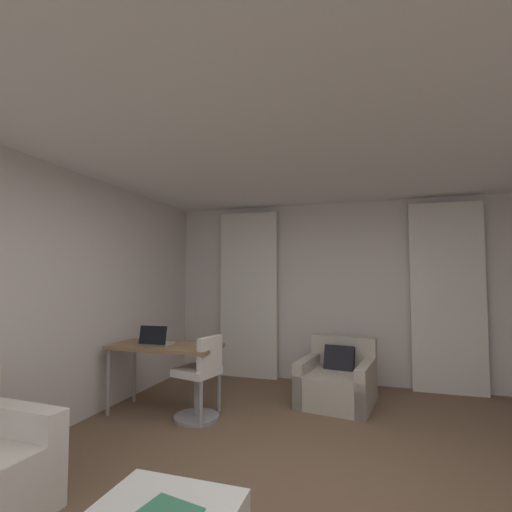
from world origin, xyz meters
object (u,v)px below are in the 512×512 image
desk (165,351)px  magazine_open (169,512)px  armchair (338,382)px  desk_chair (200,382)px  laptop (156,341)px

desk → magazine_open: bearing=-58.4°
armchair → desk_chair: desk_chair is taller
armchair → desk: (-1.81, -0.92, 0.43)m
desk → magazine_open: (1.28, -2.09, -0.30)m
laptop → desk: bearing=29.6°
laptop → magazine_open: 2.49m
armchair → desk: 2.07m
armchair → desk_chair: bearing=-144.2°
desk_chair → laptop: laptop is taller
armchair → magazine_open: size_ratio=3.16×
magazine_open → laptop: bearing=123.8°
desk_chair → laptop: (-0.55, 0.01, 0.41)m
laptop → magazine_open: laptop is taller
desk_chair → armchair: bearing=35.8°
armchair → desk: bearing=-153.2°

